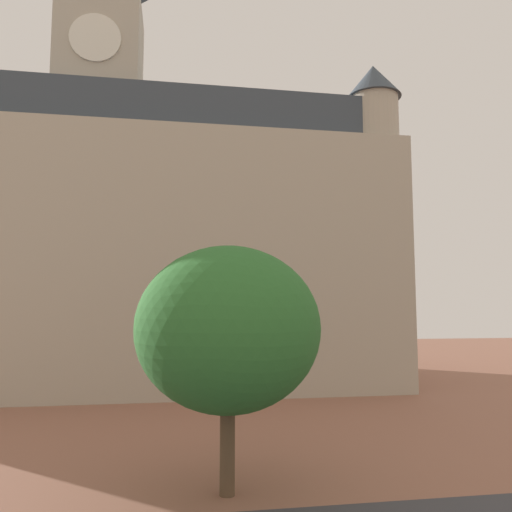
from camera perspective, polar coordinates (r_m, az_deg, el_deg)
name	(u,v)px	position (r m, az deg, el deg)	size (l,w,h in m)	color
landmark_building	(149,243)	(33.13, -12.01, 1.45)	(28.65, 15.21, 28.93)	#B2A893
tree_curb_far	(228,329)	(12.99, -3.19, -8.27)	(4.73, 4.73, 6.23)	brown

